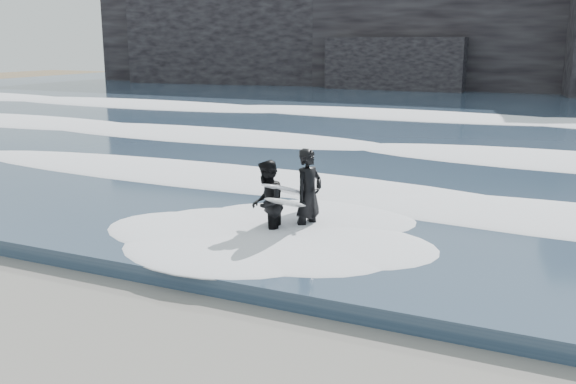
% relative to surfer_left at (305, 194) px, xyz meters
% --- Properties ---
extents(sea, '(90.00, 52.00, 0.30)m').
position_rel_surfer_left_xyz_m(sea, '(-0.22, 22.78, -0.75)').
color(sea, '#2B3E53').
rests_on(sea, ground).
extents(headland, '(70.00, 9.00, 10.00)m').
position_rel_surfer_left_xyz_m(headland, '(-0.22, 39.78, 4.10)').
color(headland, black).
rests_on(headland, ground).
extents(foam_near, '(60.00, 3.20, 0.20)m').
position_rel_surfer_left_xyz_m(foam_near, '(-0.22, 2.78, -0.50)').
color(foam_near, white).
rests_on(foam_near, sea).
extents(foam_mid, '(60.00, 4.00, 0.24)m').
position_rel_surfer_left_xyz_m(foam_mid, '(-0.22, 9.78, -0.48)').
color(foam_mid, white).
rests_on(foam_mid, sea).
extents(foam_far, '(60.00, 4.80, 0.30)m').
position_rel_surfer_left_xyz_m(foam_far, '(-0.22, 18.78, -0.45)').
color(foam_far, white).
rests_on(foam_far, sea).
extents(surfer_left, '(1.03, 2.13, 1.79)m').
position_rel_surfer_left_xyz_m(surfer_left, '(0.00, 0.00, 0.00)').
color(surfer_left, black).
rests_on(surfer_left, ground).
extents(surfer_right, '(1.15, 1.85, 1.63)m').
position_rel_surfer_left_xyz_m(surfer_right, '(-0.45, -0.63, -0.08)').
color(surfer_right, black).
rests_on(surfer_right, ground).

